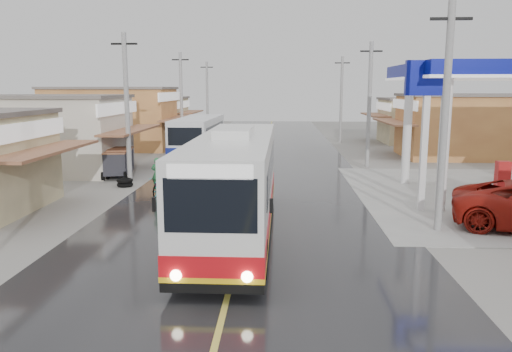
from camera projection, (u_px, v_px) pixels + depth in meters
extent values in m
plane|color=slate|center=(245.00, 228.00, 18.40)|extent=(120.00, 120.00, 0.00)
cube|color=black|center=(261.00, 166.00, 33.15)|extent=(12.00, 90.00, 0.02)
cube|color=#D8CC4C|center=(261.00, 165.00, 33.15)|extent=(0.15, 90.00, 0.01)
cylinder|color=white|center=(407.00, 133.00, 26.39)|extent=(0.44, 0.44, 5.50)
cylinder|color=white|center=(444.00, 146.00, 20.49)|extent=(0.44, 0.44, 5.50)
cube|color=#B21919|center=(502.00, 177.00, 23.58)|extent=(0.60, 0.45, 1.50)
cube|color=white|center=(424.00, 140.00, 20.49)|extent=(0.25, 0.25, 6.00)
cube|color=navy|center=(428.00, 78.00, 20.05)|extent=(1.80, 0.30, 1.40)
cube|color=silver|center=(235.00, 178.00, 17.30)|extent=(2.53, 11.87, 2.92)
cube|color=black|center=(235.00, 221.00, 17.57)|extent=(2.55, 11.89, 0.30)
cube|color=red|center=(235.00, 208.00, 17.48)|extent=(2.57, 11.91, 0.54)
cube|color=yellow|center=(235.00, 217.00, 17.54)|extent=(2.58, 11.92, 0.14)
cube|color=black|center=(236.00, 167.00, 17.73)|extent=(2.56, 9.40, 0.99)
cube|color=black|center=(211.00, 205.00, 11.44)|extent=(2.17, 0.13, 1.28)
cube|color=black|center=(247.00, 146.00, 23.00)|extent=(2.17, 0.13, 1.09)
cube|color=white|center=(210.00, 172.00, 11.30)|extent=(1.97, 0.13, 0.35)
cube|color=silver|center=(235.00, 132.00, 17.02)|extent=(1.20, 2.97, 0.30)
cylinder|color=black|center=(181.00, 258.00, 13.52)|extent=(0.35, 1.09, 1.09)
cylinder|color=black|center=(261.00, 259.00, 13.41)|extent=(0.35, 1.09, 1.09)
cylinder|color=black|center=(218.00, 196.00, 21.30)|extent=(0.35, 1.09, 1.09)
cylinder|color=black|center=(269.00, 196.00, 21.19)|extent=(0.35, 1.09, 1.09)
sphere|color=#FFF2CC|center=(176.00, 275.00, 11.71)|extent=(0.28, 0.28, 0.28)
sphere|color=#FFF2CC|center=(247.00, 277.00, 11.62)|extent=(0.28, 0.28, 0.28)
cube|color=black|center=(154.00, 204.00, 11.77)|extent=(0.08, 0.08, 0.35)
cube|color=black|center=(271.00, 206.00, 11.62)|extent=(0.08, 0.08, 0.35)
cube|color=silver|center=(198.00, 135.00, 35.24)|extent=(2.62, 9.17, 2.54)
cube|color=navy|center=(199.00, 148.00, 35.39)|extent=(2.66, 9.21, 1.01)
cube|color=black|center=(198.00, 130.00, 35.18)|extent=(2.62, 7.65, 0.91)
cube|color=black|center=(185.00, 137.00, 30.75)|extent=(2.14, 0.16, 1.12)
cylinder|color=black|center=(173.00, 159.00, 32.35)|extent=(0.32, 1.02, 1.01)
cylinder|color=black|center=(206.00, 160.00, 32.20)|extent=(0.32, 1.02, 1.01)
cylinder|color=black|center=(192.00, 148.00, 38.73)|extent=(0.32, 1.02, 1.01)
cylinder|color=black|center=(220.00, 148.00, 38.58)|extent=(0.32, 1.02, 1.01)
imported|color=black|center=(159.00, 186.00, 23.95)|extent=(0.67, 1.75, 0.91)
imported|color=#226837|center=(157.00, 173.00, 23.64)|extent=(0.56, 0.38, 1.51)
cube|color=#26262D|center=(121.00, 161.00, 28.81)|extent=(1.64, 2.18, 1.28)
cube|color=brown|center=(120.00, 149.00, 28.69)|extent=(1.70, 2.24, 0.10)
cylinder|color=black|center=(107.00, 174.00, 28.15)|extent=(0.29, 0.61, 0.59)
cylinder|color=black|center=(111.00, 170.00, 29.50)|extent=(0.29, 0.61, 0.59)
cylinder|color=black|center=(130.00, 174.00, 28.15)|extent=(0.23, 0.60, 0.59)
cube|color=#26262D|center=(116.00, 163.00, 28.39)|extent=(1.56, 2.07, 1.21)
cube|color=brown|center=(116.00, 152.00, 28.28)|extent=(1.61, 2.13, 0.09)
cylinder|color=black|center=(103.00, 176.00, 27.76)|extent=(0.28, 0.58, 0.56)
cylinder|color=black|center=(106.00, 172.00, 29.04)|extent=(0.28, 0.58, 0.56)
cylinder|color=black|center=(125.00, 176.00, 27.76)|extent=(0.22, 0.57, 0.56)
torus|color=black|center=(125.00, 185.00, 26.15)|extent=(0.83, 0.83, 0.21)
torus|color=black|center=(125.00, 181.00, 26.11)|extent=(0.83, 0.83, 0.21)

